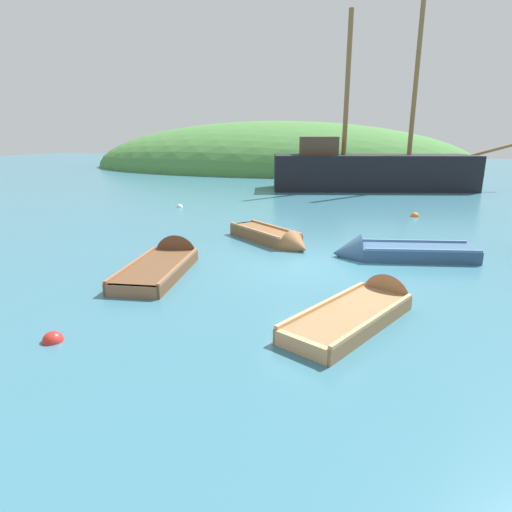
% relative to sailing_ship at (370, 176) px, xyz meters
% --- Properties ---
extents(ground_plane, '(120.00, 120.00, 0.00)m').
position_rel_sailing_ship_xyz_m(ground_plane, '(-0.56, -17.52, -0.87)').
color(ground_plane, teal).
extents(shore_hill, '(39.50, 20.29, 9.45)m').
position_rel_sailing_ship_xyz_m(shore_hill, '(-10.28, 14.96, -0.87)').
color(shore_hill, '#477F3D').
rests_on(shore_hill, ground).
extents(sailing_ship, '(15.04, 6.77, 12.17)m').
position_rel_sailing_ship_xyz_m(sailing_ship, '(0.00, 0.00, 0.00)').
color(sailing_ship, black).
rests_on(sailing_ship, ground).
extents(rowboat_outer_left, '(3.34, 2.92, 0.92)m').
position_rel_sailing_ship_xyz_m(rowboat_outer_left, '(-2.28, -15.48, -0.75)').
color(rowboat_outer_left, brown).
rests_on(rowboat_outer_left, ground).
extents(rowboat_portside, '(4.08, 1.97, 1.10)m').
position_rel_sailing_ship_xyz_m(rowboat_portside, '(1.45, -16.23, -0.75)').
color(rowboat_portside, '#335175').
rests_on(rowboat_portside, ground).
extents(rowboat_near_dock, '(1.83, 3.94, 1.22)m').
position_rel_sailing_ship_xyz_m(rowboat_near_dock, '(-4.30, -18.91, -0.79)').
color(rowboat_near_dock, brown).
rests_on(rowboat_near_dock, ground).
extents(rowboat_center, '(2.58, 3.86, 1.07)m').
position_rel_sailing_ship_xyz_m(rowboat_center, '(0.93, -20.53, -0.79)').
color(rowboat_center, '#9E7047').
rests_on(rowboat_center, ground).
extents(buoy_orange, '(0.36, 0.36, 0.36)m').
position_rel_sailing_ship_xyz_m(buoy_orange, '(2.37, -9.25, -0.87)').
color(buoy_orange, orange).
rests_on(buoy_orange, ground).
extents(buoy_red, '(0.35, 0.35, 0.35)m').
position_rel_sailing_ship_xyz_m(buoy_red, '(-4.11, -23.27, -0.87)').
color(buoy_red, red).
rests_on(buoy_red, ground).
extents(buoy_white, '(0.29, 0.29, 0.29)m').
position_rel_sailing_ship_xyz_m(buoy_white, '(-8.43, -9.95, -0.87)').
color(buoy_white, white).
rests_on(buoy_white, ground).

